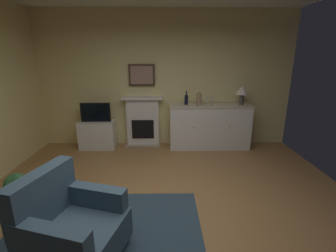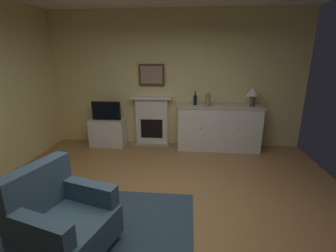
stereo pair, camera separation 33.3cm
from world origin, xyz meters
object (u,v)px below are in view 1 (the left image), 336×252
object	(u,v)px
framed_picture	(142,75)
potted_plant_fern	(17,185)
table_lamp	(242,91)
wine_bottle	(186,99)
wine_glass_center	(212,99)
wine_glass_left	(207,99)
vase_decorative	(199,99)
armchair	(70,226)
sideboard_cabinet	(209,126)
tv_set	(96,112)
fireplace_unit	(143,121)
tv_cabinet	(98,134)

from	to	relation	value
framed_picture	potted_plant_fern	distance (m)	3.01
table_lamp	wine_bottle	size ratio (longest dim) A/B	1.38
wine_glass_center	potted_plant_fern	distance (m)	3.70
wine_glass_left	potted_plant_fern	bearing A→B (deg)	-145.67
vase_decorative	armchair	world-z (taller)	vase_decorative
sideboard_cabinet	potted_plant_fern	distance (m)	3.61
wine_glass_center	tv_set	bearing A→B (deg)	179.68
wine_glass_center	armchair	world-z (taller)	wine_glass_center
wine_glass_left	fireplace_unit	bearing A→B (deg)	170.68
tv_set	framed_picture	bearing A→B (deg)	13.31
armchair	tv_cabinet	bearing A→B (deg)	100.42
wine_bottle	armchair	size ratio (longest dim) A/B	0.29
wine_bottle	tv_set	distance (m)	1.93
wine_glass_left	vase_decorative	size ratio (longest dim) A/B	0.59
vase_decorative	tv_set	bearing A→B (deg)	178.90
vase_decorative	tv_set	xyz separation A→B (m)	(-2.17, 0.04, -0.29)
sideboard_cabinet	potted_plant_fern	xyz separation A→B (m)	(-2.98, -2.02, -0.22)
sideboard_cabinet	armchair	xyz separation A→B (m)	(-1.87, -3.01, -0.10)
fireplace_unit	wine_glass_left	distance (m)	1.48
fireplace_unit	vase_decorative	world-z (taller)	vase_decorative
fireplace_unit	framed_picture	world-z (taller)	framed_picture
sideboard_cabinet	wine_glass_left	size ratio (longest dim) A/B	10.48
wine_bottle	wine_glass_left	size ratio (longest dim) A/B	1.76
wine_glass_center	fireplace_unit	bearing A→B (deg)	172.31
tv_set	potted_plant_fern	distance (m)	2.16
wine_glass_left	vase_decorative	distance (m)	0.17
sideboard_cabinet	armchair	bearing A→B (deg)	-121.85
framed_picture	wine_glass_center	size ratio (longest dim) A/B	3.33
wine_glass_center	tv_cabinet	size ratio (longest dim) A/B	0.22
table_lamp	sideboard_cabinet	bearing A→B (deg)	-180.00
armchair	wine_bottle	bearing A→B (deg)	66.00
armchair	framed_picture	bearing A→B (deg)	82.61
framed_picture	wine_glass_center	world-z (taller)	framed_picture
wine_glass_left	wine_bottle	bearing A→B (deg)	167.93
tv_set	armchair	bearing A→B (deg)	-79.50
fireplace_unit	framed_picture	distance (m)	1.01
tv_cabinet	fireplace_unit	bearing A→B (deg)	9.45
sideboard_cabinet	vase_decorative	distance (m)	0.67
tv_set	wine_glass_left	bearing A→B (deg)	-0.94
sideboard_cabinet	table_lamp	distance (m)	0.99
fireplace_unit	potted_plant_fern	world-z (taller)	fireplace_unit
wine_glass_left	potted_plant_fern	xyz separation A→B (m)	(-2.90, -1.98, -0.82)
sideboard_cabinet	wine_bottle	size ratio (longest dim) A/B	5.97
tv_cabinet	armchair	distance (m)	3.08
tv_set	sideboard_cabinet	bearing A→B (deg)	0.19
fireplace_unit	tv_set	bearing A→B (deg)	-169.23
wine_bottle	armchair	world-z (taller)	wine_bottle
vase_decorative	tv_set	world-z (taller)	vase_decorative
wine_bottle	framed_picture	bearing A→B (deg)	169.26
wine_bottle	armchair	bearing A→B (deg)	-114.00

